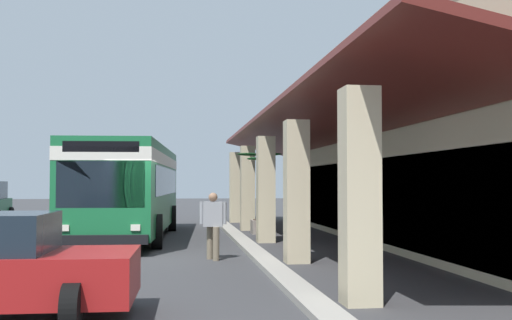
{
  "coord_description": "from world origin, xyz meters",
  "views": [
    {
      "loc": [
        16.5,
        0.58,
        1.88
      ],
      "look_at": [
        -1.04,
        2.85,
        2.55
      ],
      "focal_mm": 43.2,
      "sensor_mm": 36.0,
      "label": 1
    }
  ],
  "objects": [
    {
      "name": "potted_palm",
      "position": [
        -6.28,
        3.73,
        0.9
      ],
      "size": [
        1.93,
        1.76,
        3.08
      ],
      "color": "gray",
      "rests_on": "ground"
    },
    {
      "name": "transit_bus",
      "position": [
        -5.12,
        -1.02,
        1.85
      ],
      "size": [
        11.34,
        3.23,
        3.34
      ],
      "color": "#196638",
      "rests_on": "ground"
    },
    {
      "name": "ground",
      "position": [
        0.0,
        8.0,
        0.0
      ],
      "size": [
        120.0,
        120.0,
        0.0
      ],
      "primitive_type": "plane",
      "color": "#38383A"
    },
    {
      "name": "pedestrian",
      "position": [
        1.32,
        1.48,
        0.92
      ],
      "size": [
        0.5,
        0.65,
        1.65
      ],
      "color": "#726651",
      "rests_on": "ground"
    },
    {
      "name": "curb_strip",
      "position": [
        -2.95,
        2.66,
        0.06
      ],
      "size": [
        30.44,
        0.5,
        0.12
      ],
      "primitive_type": "cube",
      "color": "#9E998E",
      "rests_on": "ground"
    }
  ]
}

